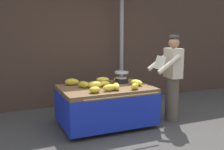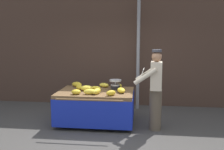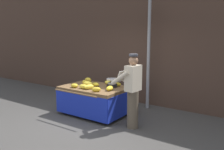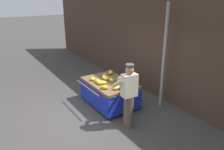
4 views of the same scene
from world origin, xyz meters
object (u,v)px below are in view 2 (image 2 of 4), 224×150
Objects in this scene: banana_bunch_5 at (87,88)px; banana_bunch_7 at (121,90)px; vendor_person at (155,90)px; banana_bunch_9 at (111,93)px; banana_bunch_2 at (96,88)px; banana_bunch_4 at (97,91)px; banana_bunch_0 at (77,84)px; banana_bunch_3 at (76,92)px; banana_cart at (96,99)px; banana_bunch_1 at (79,87)px; banana_bunch_8 at (117,86)px; street_pole at (138,53)px; banana_bunch_10 at (104,85)px; banana_bunch_6 at (90,92)px; weighing_scale at (115,85)px.

banana_bunch_5 reaches higher than banana_bunch_7.
banana_bunch_9 is at bearing -169.87° from vendor_person.
banana_bunch_2 is 0.39m from banana_bunch_4.
banana_bunch_3 is at bearing -76.27° from banana_bunch_0.
banana_bunch_5 reaches higher than banana_cart.
banana_bunch_4 reaches higher than banana_bunch_3.
banana_bunch_2 is at bearing -0.96° from banana_bunch_1.
banana_bunch_8 is at bearing 40.57° from banana_cart.
banana_bunch_3 is at bearing -111.55° from banana_bunch_5.
banana_bunch_3 reaches higher than banana_cart.
banana_bunch_4 is at bearing -177.53° from vendor_person.
banana_cart is 1.38m from vendor_person.
banana_bunch_1 is 1.05× the size of banana_bunch_9.
banana_bunch_0 is 0.97× the size of banana_bunch_4.
banana_bunch_4 is at bearing -118.31° from street_pole.
banana_bunch_3 is 0.75m from banana_bunch_9.
banana_bunch_4 reaches higher than banana_bunch_10.
banana_bunch_0 is 1.25m from banana_bunch_7.
banana_bunch_1 reaches higher than banana_bunch_6.
banana_bunch_6 is at bearing -57.33° from banana_bunch_0.
banana_bunch_4 is 0.77m from banana_bunch_10.
vendor_person is (0.87, -0.64, 0.07)m from banana_bunch_8.
banana_bunch_9 reaches higher than banana_bunch_8.
banana_cart is at bearing -126.21° from street_pole.
banana_bunch_3 is at bearing -132.59° from banana_cart.
weighing_scale is 1.20× the size of banana_bunch_1.
banana_bunch_1 is 1.03× the size of banana_bunch_2.
banana_bunch_7 is (0.66, 0.23, -0.00)m from banana_bunch_6.
banana_bunch_10 is 1.39m from vendor_person.
banana_bunch_10 is at bearing 71.20° from banana_bunch_2.
street_pole is 15.41× the size of banana_bunch_3.
street_pole is at bearing 48.50° from banana_bunch_5.
banana_bunch_5 is (0.15, 0.37, 0.01)m from banana_bunch_3.
banana_bunch_1 is 1.76m from vendor_person.
weighing_scale is 1.01× the size of banana_bunch_5.
banana_bunch_3 is 0.81× the size of banana_bunch_8.
banana_bunch_0 is 0.94m from banana_bunch_4.
banana_bunch_3 is at bearing -127.80° from street_pole.
vendor_person is at bearing -27.50° from weighing_scale.
weighing_scale is at bearing 87.28° from banana_bunch_9.
banana_bunch_10 is (0.13, 0.39, 0.00)m from banana_bunch_2.
banana_bunch_4 is 0.16× the size of vendor_person.
banana_bunch_10 is 0.15× the size of vendor_person.
banana_bunch_8 is (0.86, 0.31, -0.01)m from banana_bunch_1.
street_pole is 2.05m from banana_bunch_6.
weighing_scale is at bearing 116.18° from banana_bunch_7.
banana_cart is at bearing 79.27° from banana_bunch_6.
banana_bunch_3 is 0.40m from banana_bunch_5.
banana_bunch_7 is 1.14× the size of banana_bunch_8.
banana_bunch_6 is 1.20× the size of banana_bunch_9.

